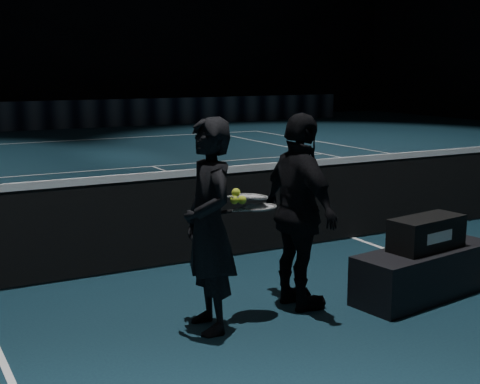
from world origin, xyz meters
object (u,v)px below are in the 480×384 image
object	(u,v)px
racket_lower	(259,207)
racket_upper	(251,197)
player_a	(209,226)
player_b	(300,212)
player_bench	(425,273)
racket_bag	(427,233)
tennis_balls	(238,198)

from	to	relation	value
racket_lower	racket_upper	world-z (taller)	racket_upper
player_a	player_b	world-z (taller)	same
player_a	player_bench	bearing A→B (deg)	88.48
player_bench	player_b	world-z (taller)	player_b
racket_bag	player_b	distance (m)	1.15
player_bench	racket_lower	bearing A→B (deg)	161.48
player_a	racket_lower	distance (m)	0.46
racket_lower	tennis_balls	size ratio (longest dim) A/B	5.67
racket_bag	player_a	world-z (taller)	player_a
player_a	racket_lower	world-z (taller)	player_a
racket_bag	racket_upper	xyz separation A→B (m)	(-1.54, 0.30, 0.41)
player_b	racket_lower	size ratio (longest dim) A/B	2.34
player_b	tennis_balls	size ratio (longest dim) A/B	13.24
tennis_balls	player_b	bearing A→B (deg)	4.77
player_a	racket_upper	distance (m)	0.44
player_bench	tennis_balls	xyz separation A→B (m)	(-1.68, 0.25, 0.77)
racket_lower	tennis_balls	xyz separation A→B (m)	(-0.19, -0.01, 0.09)
player_bench	racket_lower	size ratio (longest dim) A/B	2.05
racket_bag	racket_upper	world-z (taller)	racket_upper
racket_bag	racket_upper	bearing A→B (deg)	160.55
racket_bag	racket_lower	size ratio (longest dim) A/B	1.02
racket_upper	racket_lower	bearing A→B (deg)	-42.66
player_bench	racket_bag	bearing A→B (deg)	0.00
racket_upper	tennis_balls	distance (m)	0.15
player_b	racket_upper	xyz separation A→B (m)	(-0.45, -0.00, 0.17)
racket_bag	tennis_balls	bearing A→B (deg)	163.04
racket_upper	tennis_balls	xyz separation A→B (m)	(-0.14, -0.05, 0.01)
racket_lower	player_bench	bearing A→B (deg)	-15.16
racket_bag	racket_lower	distance (m)	1.55
player_b	player_a	bearing A→B (deg)	95.35
racket_lower	racket_upper	distance (m)	0.10
player_a	tennis_balls	bearing A→B (deg)	101.30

